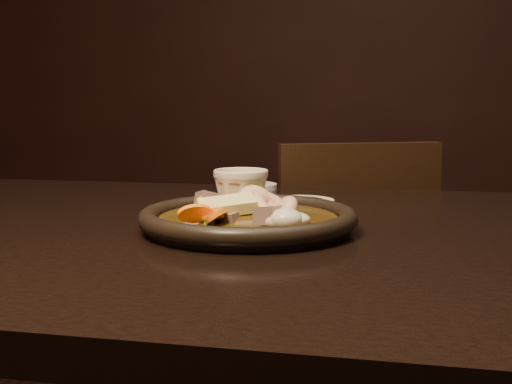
% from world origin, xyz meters
% --- Properties ---
extents(wall_back, '(5.00, 0.02, 2.80)m').
position_xyz_m(wall_back, '(0.00, 3.00, 1.40)').
color(wall_back, black).
rests_on(wall_back, floor).
extents(table, '(1.60, 0.90, 0.75)m').
position_xyz_m(table, '(0.00, 0.00, 0.67)').
color(table, black).
rests_on(table, floor).
extents(chair, '(0.52, 0.52, 0.84)m').
position_xyz_m(chair, '(0.08, 0.67, 0.46)').
color(chair, black).
rests_on(chair, floor).
extents(plate, '(0.30, 0.30, 0.03)m').
position_xyz_m(plate, '(-0.01, -0.03, 0.77)').
color(plate, black).
rests_on(plate, table).
extents(stirfry, '(0.19, 0.19, 0.07)m').
position_xyz_m(stirfry, '(-0.00, -0.03, 0.77)').
color(stirfry, '#3B280A').
rests_on(stirfry, plate).
extents(soy_dish, '(0.11, 0.11, 0.02)m').
position_xyz_m(soy_dish, '(0.04, 0.17, 0.76)').
color(soy_dish, white).
rests_on(soy_dish, table).
extents(saucer_left, '(0.11, 0.11, 0.01)m').
position_xyz_m(saucer_left, '(-0.10, 0.40, 0.76)').
color(saucer_left, white).
rests_on(saucer_left, table).
extents(saucer_right, '(0.11, 0.11, 0.01)m').
position_xyz_m(saucer_right, '(-0.07, 0.24, 0.76)').
color(saucer_right, white).
rests_on(saucer_right, table).
extents(tea_cup, '(0.11, 0.10, 0.08)m').
position_xyz_m(tea_cup, '(-0.03, 0.05, 0.79)').
color(tea_cup, silver).
rests_on(tea_cup, table).
extents(chopsticks, '(0.16, 0.23, 0.01)m').
position_xyz_m(chopsticks, '(-0.09, 0.10, 0.75)').
color(chopsticks, tan).
rests_on(chopsticks, table).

